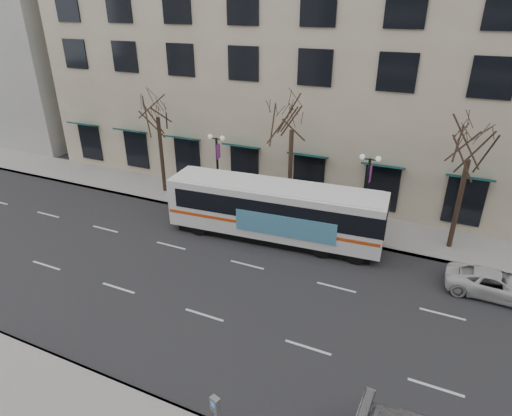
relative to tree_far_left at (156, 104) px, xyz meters
The scene contains 11 objects.
ground 14.91m from the tree_far_left, 41.35° to the right, with size 160.00×160.00×0.00m, color black.
sidewalk_far 16.40m from the tree_far_left, ahead, with size 80.00×4.00×0.15m, color gray.
building_hotel 15.52m from the tree_far_left, 56.75° to the left, with size 40.00×20.00×24.00m, color tan.
tree_far_left is the anchor object (origin of this frame).
tree_far_mid 10.00m from the tree_far_left, ahead, with size 3.60×3.60×8.55m.
tree_far_right 20.00m from the tree_far_left, ahead, with size 3.60×3.60×8.06m.
lamp_post_left 6.29m from the tree_far_left, ahead, with size 1.22×0.45×5.21m.
lamp_post_right 15.48m from the tree_far_left, ahead, with size 1.22×0.45×5.21m.
city_bus 11.74m from the tree_far_left, 16.60° to the right, with size 13.03×3.78×3.49m.
white_pickup 23.27m from the tree_far_left, ahead, with size 2.06×4.47×1.24m, color silver.
pay_station 21.68m from the tree_far_left, 50.13° to the right, with size 0.36×0.29×1.48m.
Camera 1 is at (8.62, -15.54, 12.95)m, focal length 30.00 mm.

